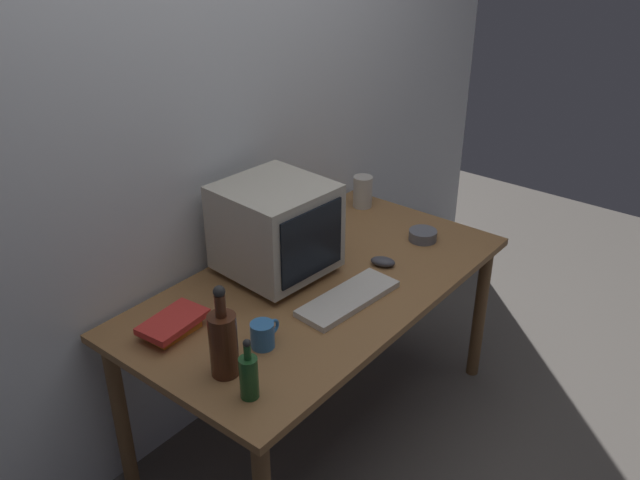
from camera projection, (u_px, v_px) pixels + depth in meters
name	position (u px, v px, depth m)	size (l,w,h in m)	color
ground_plane	(320.00, 422.00, 2.93)	(6.00, 6.00, 0.00)	#56514C
back_wall	(224.00, 125.00, 2.61)	(4.00, 0.08, 2.50)	silver
desk	(320.00, 299.00, 2.63)	(1.57, 0.83, 0.72)	olive
crt_monitor	(276.00, 229.00, 2.56)	(0.41, 0.41, 0.37)	#B2AD9E
keyboard	(348.00, 298.00, 2.46)	(0.42, 0.15, 0.02)	beige
computer_mouse	(383.00, 262.00, 2.69)	(0.06, 0.10, 0.04)	#3F3F47
bottle_tall	(223.00, 342.00, 2.05)	(0.09, 0.09, 0.32)	#472314
bottle_short	(249.00, 376.00, 1.97)	(0.06, 0.06, 0.21)	#1E4C23
book_stack	(172.00, 324.00, 2.28)	(0.24, 0.16, 0.06)	orange
mug	(263.00, 334.00, 2.21)	(0.12, 0.08, 0.09)	#3370B2
cd_spindle	(423.00, 235.00, 2.88)	(0.12, 0.12, 0.04)	#595B66
metal_canister	(363.00, 192.00, 3.16)	(0.09, 0.09, 0.15)	#B7B2A8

